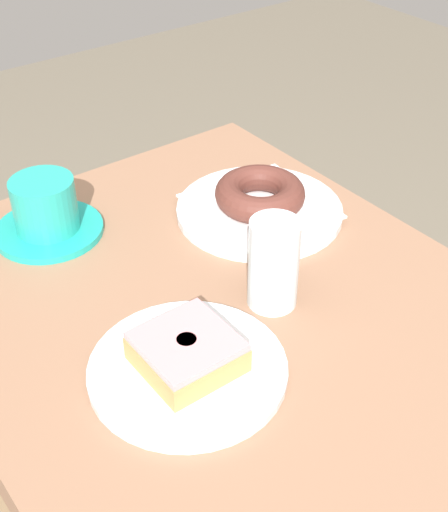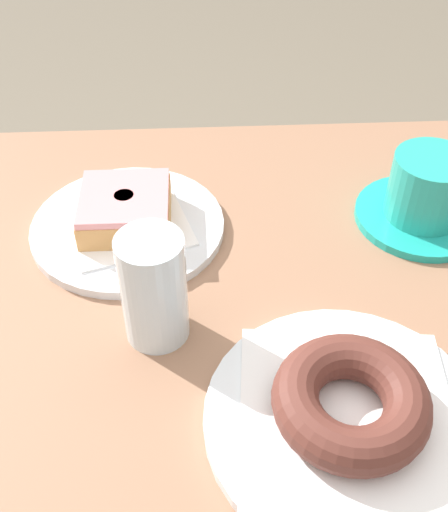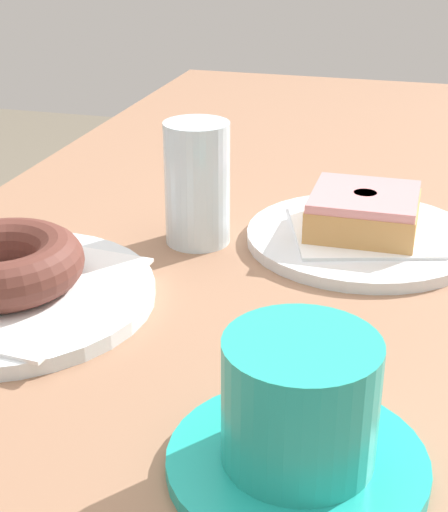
{
  "view_description": "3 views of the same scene",
  "coord_description": "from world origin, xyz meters",
  "px_view_note": "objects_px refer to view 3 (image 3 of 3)",
  "views": [
    {
      "loc": [
        -0.3,
        0.39,
        1.32
      ],
      "look_at": [
        0.26,
        -0.04,
        0.8
      ],
      "focal_mm": 49.23,
      "sensor_mm": 36.0,
      "label": 1
    },
    {
      "loc": [
        0.22,
        -0.44,
        1.23
      ],
      "look_at": [
        0.25,
        0.01,
        0.81
      ],
      "focal_mm": 43.78,
      "sensor_mm": 36.0,
      "label": 2
    },
    {
      "loc": [
        0.83,
        0.16,
        1.07
      ],
      "look_at": [
        0.29,
        0.0,
        0.81
      ],
      "focal_mm": 54.97,
      "sensor_mm": 36.0,
      "label": 3
    }
  ],
  "objects_px": {
    "water_glass": "(197,184)",
    "coffee_cup": "(299,416)",
    "plate_chocolate_ring": "(7,295)",
    "plate_glazed_square": "(362,238)",
    "donut_glazed_square": "(364,211)",
    "donut_chocolate_ring": "(3,263)"
  },
  "relations": [
    {
      "from": "water_glass",
      "to": "coffee_cup",
      "type": "distance_m",
      "value": 0.33
    },
    {
      "from": "plate_chocolate_ring",
      "to": "water_glass",
      "type": "distance_m",
      "value": 0.2
    },
    {
      "from": "plate_glazed_square",
      "to": "coffee_cup",
      "type": "xyz_separation_m",
      "value": [
        0.33,
        0.0,
        0.03
      ]
    },
    {
      "from": "water_glass",
      "to": "plate_chocolate_ring",
      "type": "bearing_deg",
      "value": -34.85
    },
    {
      "from": "donut_glazed_square",
      "to": "plate_chocolate_ring",
      "type": "relative_size",
      "value": 0.41
    },
    {
      "from": "plate_glazed_square",
      "to": "plate_chocolate_ring",
      "type": "bearing_deg",
      "value": -52.96
    },
    {
      "from": "plate_glazed_square",
      "to": "donut_chocolate_ring",
      "type": "distance_m",
      "value": 0.33
    },
    {
      "from": "donut_glazed_square",
      "to": "plate_chocolate_ring",
      "type": "distance_m",
      "value": 0.33
    },
    {
      "from": "donut_chocolate_ring",
      "to": "water_glass",
      "type": "distance_m",
      "value": 0.19
    },
    {
      "from": "donut_glazed_square",
      "to": "coffee_cup",
      "type": "height_order",
      "value": "coffee_cup"
    },
    {
      "from": "plate_glazed_square",
      "to": "plate_chocolate_ring",
      "type": "xyz_separation_m",
      "value": [
        0.2,
        -0.26,
        0.0
      ]
    },
    {
      "from": "donut_glazed_square",
      "to": "donut_chocolate_ring",
      "type": "xyz_separation_m",
      "value": [
        0.2,
        -0.26,
        0.0
      ]
    },
    {
      "from": "coffee_cup",
      "to": "donut_glazed_square",
      "type": "bearing_deg",
      "value": -179.63
    },
    {
      "from": "plate_glazed_square",
      "to": "donut_glazed_square",
      "type": "relative_size",
      "value": 2.22
    },
    {
      "from": "donut_chocolate_ring",
      "to": "donut_glazed_square",
      "type": "bearing_deg",
      "value": 127.04
    },
    {
      "from": "plate_glazed_square",
      "to": "plate_chocolate_ring",
      "type": "relative_size",
      "value": 0.91
    },
    {
      "from": "plate_chocolate_ring",
      "to": "coffee_cup",
      "type": "relative_size",
      "value": 1.6
    },
    {
      "from": "plate_chocolate_ring",
      "to": "water_glass",
      "type": "height_order",
      "value": "water_glass"
    },
    {
      "from": "water_glass",
      "to": "coffee_cup",
      "type": "bearing_deg",
      "value": 27.11
    },
    {
      "from": "plate_glazed_square",
      "to": "coffee_cup",
      "type": "height_order",
      "value": "coffee_cup"
    },
    {
      "from": "plate_glazed_square",
      "to": "water_glass",
      "type": "relative_size",
      "value": 1.89
    },
    {
      "from": "donut_glazed_square",
      "to": "plate_glazed_square",
      "type": "bearing_deg",
      "value": -90.0
    }
  ]
}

